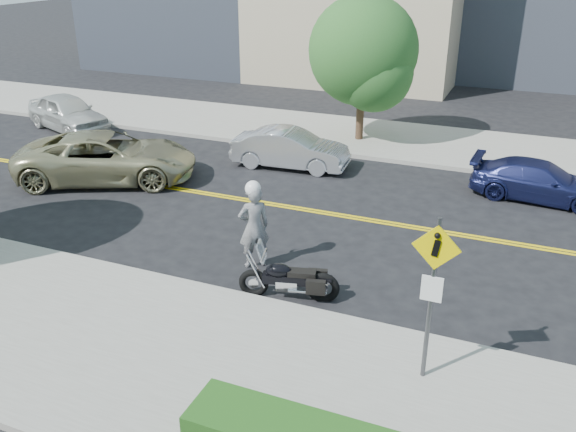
# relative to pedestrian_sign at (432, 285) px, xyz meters

# --- Properties ---
(ground_plane) EXTENTS (120.00, 120.00, 0.00)m
(ground_plane) POSITION_rel_pedestrian_sign_xyz_m (-4.20, 6.31, -1.96)
(ground_plane) COLOR black
(ground_plane) RESTS_ON ground
(sidewalk_near) EXTENTS (60.00, 5.00, 0.15)m
(sidewalk_near) POSITION_rel_pedestrian_sign_xyz_m (-4.20, -1.19, -1.89)
(sidewalk_near) COLOR #9E9B91
(sidewalk_near) RESTS_ON ground_plane
(sidewalk_far) EXTENTS (60.00, 5.00, 0.15)m
(sidewalk_far) POSITION_rel_pedestrian_sign_xyz_m (-4.20, 13.81, -1.89)
(sidewalk_far) COLOR #9E9B91
(sidewalk_far) RESTS_ON ground_plane
(pedestrian_sign) EXTENTS (0.78, 0.08, 3.00)m
(pedestrian_sign) POSITION_rel_pedestrian_sign_xyz_m (0.00, 0.00, 0.00)
(pedestrian_sign) COLOR #4C4C51
(pedestrian_sign) RESTS_ON sidewalk_near
(motorcyclist) EXTENTS (0.88, 0.85, 2.15)m
(motorcyclist) POSITION_rel_pedestrian_sign_xyz_m (-4.52, 2.73, -0.89)
(motorcyclist) COLOR #A2A2A6
(motorcyclist) RESTS_ON ground
(motorcycle) EXTENTS (2.20, 1.14, 1.28)m
(motorcycle) POSITION_rel_pedestrian_sign_xyz_m (-3.21, 1.71, -1.32)
(motorcycle) COLOR black
(motorcycle) RESTS_ON ground
(suv) EXTENTS (6.16, 4.70, 1.56)m
(suv) POSITION_rel_pedestrian_sign_xyz_m (-11.35, 6.15, -1.18)
(suv) COLOR tan
(suv) RESTS_ON ground
(parked_car_white) EXTENTS (4.59, 3.10, 1.45)m
(parked_car_white) POSITION_rel_pedestrian_sign_xyz_m (-16.61, 10.37, -1.24)
(parked_car_white) COLOR silver
(parked_car_white) RESTS_ON ground
(parked_car_silver) EXTENTS (4.07, 1.70, 1.31)m
(parked_car_silver) POSITION_rel_pedestrian_sign_xyz_m (-6.42, 9.57, -1.31)
(parked_car_silver) COLOR #B0B2B8
(parked_car_silver) RESTS_ON ground
(parked_car_blue) EXTENTS (4.07, 1.87, 1.15)m
(parked_car_blue) POSITION_rel_pedestrian_sign_xyz_m (1.53, 9.74, -1.38)
(parked_car_blue) COLOR navy
(parked_car_blue) RESTS_ON ground
(tree_far_a) EXTENTS (4.01, 4.01, 5.48)m
(tree_far_a) POSITION_rel_pedestrian_sign_xyz_m (-5.06, 13.25, 1.51)
(tree_far_a) COLOR #382619
(tree_far_a) RESTS_ON ground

